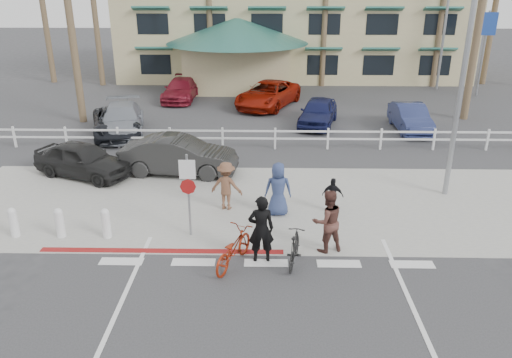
{
  "coord_description": "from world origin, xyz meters",
  "views": [
    {
      "loc": [
        -0.04,
        -11.25,
        7.29
      ],
      "look_at": [
        -0.32,
        3.09,
        1.5
      ],
      "focal_mm": 35.0,
      "sensor_mm": 36.0,
      "label": 1
    }
  ],
  "objects_px": {
    "car_red_compact": "(83,160)",
    "car_white_sedan": "(179,156)",
    "bike_red": "(233,249)",
    "bike_black": "(295,248)",
    "sign_post": "(188,191)"
  },
  "relations": [
    {
      "from": "bike_black",
      "to": "sign_post",
      "type": "bearing_deg",
      "value": -15.48
    },
    {
      "from": "car_white_sedan",
      "to": "car_red_compact",
      "type": "xyz_separation_m",
      "value": [
        -3.72,
        -0.36,
        -0.07
      ]
    },
    {
      "from": "sign_post",
      "to": "car_red_compact",
      "type": "xyz_separation_m",
      "value": [
        -4.89,
        4.8,
        -0.76
      ]
    },
    {
      "from": "car_white_sedan",
      "to": "bike_black",
      "type": "bearing_deg",
      "value": -141.77
    },
    {
      "from": "car_red_compact",
      "to": "bike_black",
      "type": "bearing_deg",
      "value": -105.64
    },
    {
      "from": "bike_red",
      "to": "car_red_compact",
      "type": "bearing_deg",
      "value": -22.21
    },
    {
      "from": "bike_red",
      "to": "sign_post",
      "type": "bearing_deg",
      "value": -26.52
    },
    {
      "from": "bike_red",
      "to": "bike_black",
      "type": "bearing_deg",
      "value": -152.83
    },
    {
      "from": "sign_post",
      "to": "car_white_sedan",
      "type": "bearing_deg",
      "value": 102.84
    },
    {
      "from": "sign_post",
      "to": "car_red_compact",
      "type": "height_order",
      "value": "sign_post"
    },
    {
      "from": "bike_red",
      "to": "bike_black",
      "type": "relative_size",
      "value": 1.22
    },
    {
      "from": "bike_black",
      "to": "car_red_compact",
      "type": "relative_size",
      "value": 0.39
    },
    {
      "from": "sign_post",
      "to": "car_white_sedan",
      "type": "relative_size",
      "value": 0.63
    },
    {
      "from": "car_white_sedan",
      "to": "car_red_compact",
      "type": "bearing_deg",
      "value": 101.48
    },
    {
      "from": "car_red_compact",
      "to": "car_white_sedan",
      "type": "bearing_deg",
      "value": -61.46
    }
  ]
}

